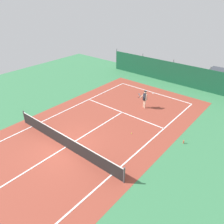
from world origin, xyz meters
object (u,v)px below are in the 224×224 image
tennis_net (65,141)px  parked_car (216,76)px  water_bottle (184,142)px  tennis_player (145,98)px  tennis_ball_near_player (131,133)px

tennis_net → parked_car: parked_car is taller
tennis_net → water_bottle: tennis_net is taller
tennis_player → tennis_net: bearing=112.1°
tennis_player → tennis_ball_near_player: bearing=139.1°
tennis_player → water_bottle: bearing=179.7°
water_bottle → tennis_net: bearing=-137.3°
tennis_ball_near_player → tennis_net: bearing=-121.0°
parked_car → water_bottle: bearing=97.9°
tennis_ball_near_player → water_bottle: 3.78m
water_bottle → tennis_player: bearing=150.9°
tennis_ball_near_player → parked_car: size_ratio=0.02×
tennis_player → parked_car: parked_car is taller
tennis_ball_near_player → tennis_player: bearing=110.3°
parked_car → water_bottle: parked_car is taller
parked_car → water_bottle: 13.38m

